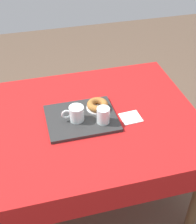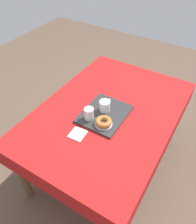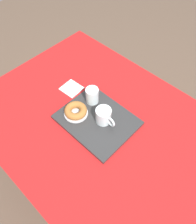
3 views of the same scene
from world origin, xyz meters
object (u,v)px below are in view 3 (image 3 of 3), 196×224
object	(u,v)px
sugar_donut_left	(76,111)
tea_mug_left	(104,116)
water_glass_near	(92,96)
serving_tray	(98,120)
donut_plate_left	(76,113)
paper_napkin	(72,88)
dining_table	(104,135)

from	to	relation	value
sugar_donut_left	tea_mug_left	bearing A→B (deg)	-153.31
tea_mug_left	water_glass_near	xyz separation A→B (m)	(0.14, -0.06, -0.00)
serving_tray	water_glass_near	xyz separation A→B (m)	(0.11, -0.07, 0.05)
donut_plate_left	paper_napkin	xyz separation A→B (m)	(0.17, -0.12, -0.02)
serving_tray	sugar_donut_left	xyz separation A→B (m)	(0.11, 0.06, 0.04)
tea_mug_left	water_glass_near	bearing A→B (deg)	-21.71
water_glass_near	donut_plate_left	distance (m)	0.13
paper_napkin	tea_mug_left	bearing A→B (deg)	171.75
serving_tray	sugar_donut_left	world-z (taller)	sugar_donut_left
dining_table	sugar_donut_left	size ratio (longest dim) A/B	11.89
water_glass_near	sugar_donut_left	size ratio (longest dim) A/B	0.75
donut_plate_left	serving_tray	bearing A→B (deg)	-152.41
serving_tray	paper_napkin	xyz separation A→B (m)	(0.28, -0.06, -0.01)
dining_table	water_glass_near	distance (m)	0.23
sugar_donut_left	paper_napkin	size ratio (longest dim) A/B	1.09
paper_napkin	serving_tray	bearing A→B (deg)	168.07
paper_napkin	dining_table	bearing A→B (deg)	169.54
serving_tray	tea_mug_left	distance (m)	0.06
water_glass_near	donut_plate_left	xyz separation A→B (m)	(0.00, 0.13, -0.04)
donut_plate_left	paper_napkin	size ratio (longest dim) A/B	1.16
donut_plate_left	paper_napkin	distance (m)	0.21
serving_tray	paper_napkin	distance (m)	0.29
dining_table	paper_napkin	xyz separation A→B (m)	(0.34, -0.06, 0.08)
water_glass_near	sugar_donut_left	distance (m)	0.13
donut_plate_left	sugar_donut_left	xyz separation A→B (m)	(0.00, 0.00, 0.02)
dining_table	water_glass_near	xyz separation A→B (m)	(0.17, -0.07, 0.14)
donut_plate_left	paper_napkin	bearing A→B (deg)	-34.64
dining_table	tea_mug_left	world-z (taller)	tea_mug_left
serving_tray	paper_napkin	world-z (taller)	serving_tray
serving_tray	donut_plate_left	size ratio (longest dim) A/B	3.01
tea_mug_left	sugar_donut_left	bearing A→B (deg)	26.69
donut_plate_left	tea_mug_left	bearing A→B (deg)	-153.31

